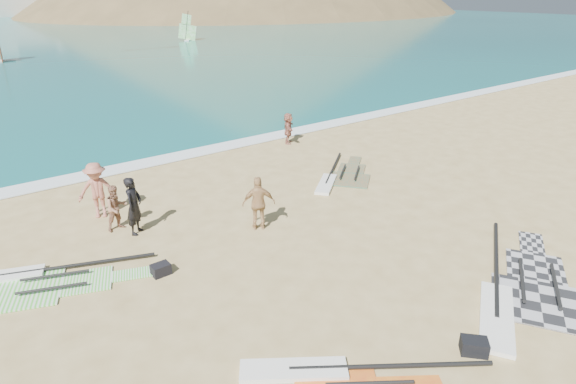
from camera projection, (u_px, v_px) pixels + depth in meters
ground at (351, 280)px, 12.96m from camera, size 300.00×300.00×0.00m
surf_line at (162, 160)px, 21.97m from camera, size 300.00×1.20×0.04m
headland_main at (259, 12)px, 155.54m from camera, size 143.00×143.00×45.00m
headland_minor at (320, 9)px, 182.37m from camera, size 70.00×70.00×28.00m
rig_grey at (519, 292)px, 12.38m from camera, size 6.37×4.57×0.21m
rig_green at (39, 280)px, 12.89m from camera, size 4.91×3.05×0.20m
rig_orange at (340, 177)px, 19.90m from camera, size 4.54×3.71×0.19m
gear_bag_near at (161, 269)px, 13.17m from camera, size 0.50×0.37×0.31m
gear_bag_far at (474, 346)px, 10.33m from camera, size 0.67×0.68×0.34m
person_wetsuit at (134, 206)px, 15.12m from camera, size 0.82×0.81×1.90m
beachgoer_left at (116, 208)px, 15.43m from camera, size 0.82×0.68×1.53m
beachgoer_mid at (97, 190)px, 16.20m from camera, size 1.45×1.17×1.96m
beachgoer_back at (259, 203)px, 15.41m from camera, size 1.14×0.89×1.80m
beachgoer_right at (288, 128)px, 24.14m from camera, size 1.24×1.42×1.55m
windsurfer_centre at (0, 49)px, 50.97m from camera, size 2.52×2.95×4.45m
windsurfer_right at (187, 32)px, 71.33m from camera, size 2.33×2.26×4.22m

